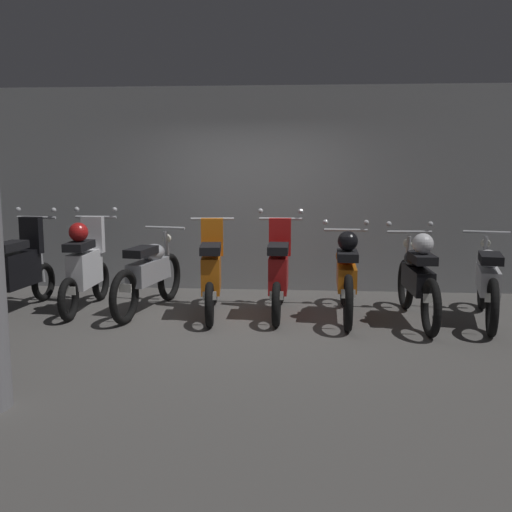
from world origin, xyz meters
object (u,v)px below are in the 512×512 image
(motorbike_slot_5, at_px, (346,275))
(motorbike_slot_4, at_px, (279,272))
(motorbike_slot_3, at_px, (212,273))
(motorbike_slot_1, at_px, (85,266))
(motorbike_slot_7, at_px, (488,281))
(motorbike_slot_6, at_px, (418,278))
(motorbike_slot_0, at_px, (20,269))
(motorbike_slot_2, at_px, (149,273))

(motorbike_slot_5, bearing_deg, motorbike_slot_4, 174.47)
(motorbike_slot_3, relative_size, motorbike_slot_5, 0.86)
(motorbike_slot_1, bearing_deg, motorbike_slot_7, -2.43)
(motorbike_slot_6, relative_size, motorbike_slot_7, 1.01)
(motorbike_slot_5, bearing_deg, motorbike_slot_6, -10.58)
(motorbike_slot_0, bearing_deg, motorbike_slot_2, 2.93)
(motorbike_slot_0, height_order, motorbike_slot_1, same)
(motorbike_slot_0, relative_size, motorbike_slot_3, 1.00)
(motorbike_slot_4, relative_size, motorbike_slot_5, 0.86)
(motorbike_slot_6, height_order, motorbike_slot_7, motorbike_slot_6)
(motorbike_slot_2, bearing_deg, motorbike_slot_4, -1.16)
(motorbike_slot_3, relative_size, motorbike_slot_7, 0.87)
(motorbike_slot_4, bearing_deg, motorbike_slot_1, 178.86)
(motorbike_slot_7, bearing_deg, motorbike_slot_6, -174.98)
(motorbike_slot_3, bearing_deg, motorbike_slot_0, 179.33)
(motorbike_slot_3, bearing_deg, motorbike_slot_6, -3.54)
(motorbike_slot_4, relative_size, motorbike_slot_7, 0.87)
(motorbike_slot_3, xyz_separation_m, motorbike_slot_7, (3.32, -0.08, -0.03))
(motorbike_slot_5, distance_m, motorbike_slot_6, 0.84)
(motorbike_slot_1, bearing_deg, motorbike_slot_4, -1.14)
(motorbike_slot_1, distance_m, motorbike_slot_5, 3.31)
(motorbike_slot_0, bearing_deg, motorbike_slot_4, 0.89)
(motorbike_slot_4, bearing_deg, motorbike_slot_2, 178.84)
(motorbike_slot_0, height_order, motorbike_slot_4, same)
(motorbike_slot_0, xyz_separation_m, motorbike_slot_3, (2.47, -0.03, -0.00))
(motorbike_slot_6, bearing_deg, motorbike_slot_0, 177.89)
(motorbike_slot_1, xyz_separation_m, motorbike_slot_6, (4.13, -0.28, -0.04))
(motorbike_slot_0, xyz_separation_m, motorbike_slot_2, (1.65, 0.08, -0.04))
(motorbike_slot_2, distance_m, motorbike_slot_6, 3.31)
(motorbike_slot_1, height_order, motorbike_slot_2, motorbike_slot_1)
(motorbike_slot_2, xyz_separation_m, motorbike_slot_5, (2.48, -0.11, 0.04))
(motorbike_slot_1, height_order, motorbike_slot_3, motorbike_slot_1)
(motorbike_slot_0, bearing_deg, motorbike_slot_6, -2.11)
(motorbike_slot_1, relative_size, motorbike_slot_7, 0.87)
(motorbike_slot_0, xyz_separation_m, motorbike_slot_7, (5.79, -0.11, -0.04))
(motorbike_slot_4, bearing_deg, motorbike_slot_5, -5.53)
(motorbike_slot_3, distance_m, motorbike_slot_4, 0.84)
(motorbike_slot_7, bearing_deg, motorbike_slot_3, 178.61)
(motorbike_slot_1, relative_size, motorbike_slot_4, 1.00)
(motorbike_slot_5, bearing_deg, motorbike_slot_3, -179.98)
(motorbike_slot_0, bearing_deg, motorbike_slot_5, -0.40)
(motorbike_slot_2, relative_size, motorbike_slot_7, 1.00)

